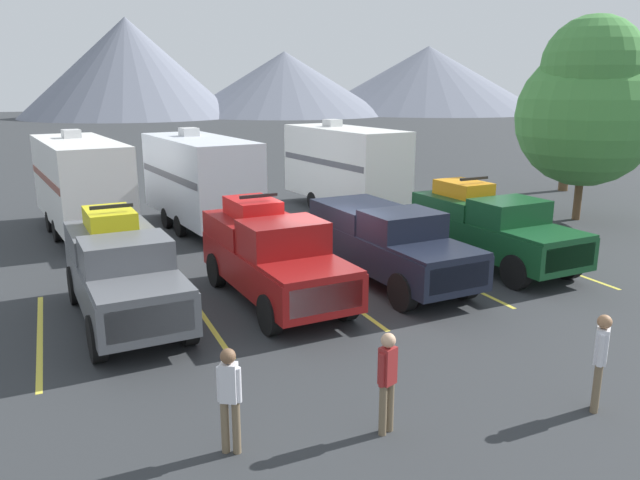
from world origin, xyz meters
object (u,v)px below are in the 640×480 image
pickup_truck_d (490,226)px  camper_trailer_a (81,180)px  person_a (600,356)px  person_b (229,394)px  person_c (387,376)px  camper_trailer_c (344,164)px  pickup_truck_c (387,241)px  pickup_truck_b (272,254)px  pickup_truck_a (122,270)px  camper_trailer_b (200,177)px

pickup_truck_d → camper_trailer_a: (-10.88, 9.09, 0.76)m
person_a → person_b: 6.01m
person_c → camper_trailer_c: bearing=66.4°
pickup_truck_d → person_b: pickup_truck_d is taller
person_a → person_c: 3.62m
pickup_truck_c → pickup_truck_d: size_ratio=1.04×
camper_trailer_c → person_a: 17.13m
pickup_truck_b → person_b: 6.69m
pickup_truck_a → person_c: 7.32m
pickup_truck_c → person_c: pickup_truck_c is taller
pickup_truck_b → pickup_truck_d: 6.98m
pickup_truck_d → camper_trailer_a: bearing=140.1°
pickup_truck_a → camper_trailer_a: bearing=92.1°
pickup_truck_c → camper_trailer_b: camper_trailer_b is taller
pickup_truck_a → person_b: size_ratio=3.36×
camper_trailer_c → person_b: 18.13m
pickup_truck_d → person_a: bearing=-116.8°
pickup_truck_b → person_c: bearing=-93.7°
person_c → person_b: bearing=169.3°
pickup_truck_a → pickup_truck_c: (6.92, 0.08, -0.05)m
camper_trailer_b → person_b: size_ratio=4.69×
person_a → camper_trailer_a: bearing=112.8°
pickup_truck_d → person_a: pickup_truck_d is taller
pickup_truck_a → person_b: 6.22m
camper_trailer_a → camper_trailer_b: size_ratio=1.06×
person_b → pickup_truck_b: bearing=65.5°
person_a → pickup_truck_c: bearing=88.1°
camper_trailer_a → pickup_truck_c: bearing=-51.9°
pickup_truck_a → camper_trailer_c: size_ratio=0.71×
person_a → pickup_truck_b: bearing=113.0°
pickup_truck_b → camper_trailer_b: 8.44m
pickup_truck_b → person_c: size_ratio=3.35×
pickup_truck_b → person_b: size_ratio=3.37×
camper_trailer_b → person_c: camper_trailer_b is taller
pickup_truck_c → pickup_truck_b: bearing=-177.4°
person_b → pickup_truck_a: bearing=97.3°
camper_trailer_a → person_c: bearing=-77.6°
person_b → camper_trailer_c: bearing=59.0°
pickup_truck_d → camper_trailer_b: size_ratio=0.73×
pickup_truck_c → person_a: pickup_truck_c is taller
pickup_truck_b → person_a: bearing=-67.0°
pickup_truck_b → pickup_truck_d: pickup_truck_b is taller
camper_trailer_a → camper_trailer_c: camper_trailer_c is taller
pickup_truck_c → camper_trailer_b: 8.89m
camper_trailer_b → person_a: (2.96, -15.73, -0.97)m
pickup_truck_b → camper_trailer_b: (0.15, 8.40, 0.76)m
pickup_truck_b → person_c: 6.55m
camper_trailer_b → camper_trailer_c: bearing=9.1°
pickup_truck_d → person_c: pickup_truck_d is taller
pickup_truck_d → camper_trailer_c: (-0.42, 9.10, 0.82)m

